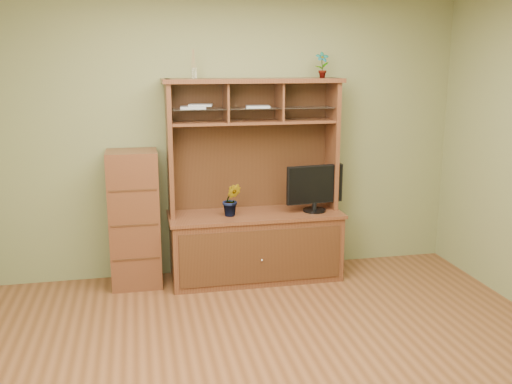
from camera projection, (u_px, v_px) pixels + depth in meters
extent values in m
cube|color=#553018|center=(282.00, 371.00, 3.89)|extent=(4.50, 4.00, 0.02)
cube|color=olive|center=(231.00, 136.00, 5.50)|extent=(4.50, 0.02, 2.70)
cube|color=olive|center=(459.00, 307.00, 1.67)|extent=(4.50, 0.02, 2.70)
cube|color=#472114|center=(255.00, 247.00, 5.48)|extent=(1.60, 0.55, 0.62)
cube|color=#371D0F|center=(262.00, 257.00, 5.21)|extent=(1.50, 0.01, 0.50)
sphere|color=silver|center=(262.00, 260.00, 5.20)|extent=(0.02, 0.02, 0.02)
cube|color=#472114|center=(255.00, 214.00, 5.40)|extent=(1.64, 0.59, 0.03)
cube|color=#472114|center=(169.00, 149.00, 5.20)|extent=(0.04, 0.35, 1.25)
cube|color=#472114|center=(332.00, 144.00, 5.51)|extent=(0.04, 0.35, 1.25)
cube|color=#371D0F|center=(250.00, 144.00, 5.51)|extent=(1.52, 0.02, 1.25)
cube|color=#472114|center=(253.00, 81.00, 5.22)|extent=(1.66, 0.40, 0.04)
cube|color=#472114|center=(253.00, 122.00, 5.30)|extent=(1.52, 0.32, 0.02)
cube|color=#472114|center=(226.00, 102.00, 5.21)|extent=(0.02, 0.31, 0.35)
cube|color=#472114|center=(280.00, 101.00, 5.31)|extent=(0.02, 0.31, 0.35)
cube|color=silver|center=(253.00, 108.00, 5.27)|extent=(1.50, 0.27, 0.01)
cylinder|color=black|center=(314.00, 210.00, 5.45)|extent=(0.22, 0.22, 0.02)
cylinder|color=black|center=(314.00, 206.00, 5.44)|extent=(0.04, 0.04, 0.07)
cube|color=black|center=(315.00, 184.00, 5.40)|extent=(0.56, 0.11, 0.37)
imported|color=#255B1F|center=(232.00, 200.00, 5.26)|extent=(0.19, 0.17, 0.31)
imported|color=#245C20|center=(322.00, 65.00, 5.32)|extent=(0.13, 0.10, 0.24)
cylinder|color=silver|center=(194.00, 73.00, 5.10)|extent=(0.05, 0.05, 0.09)
cylinder|color=olive|center=(193.00, 59.00, 5.07)|extent=(0.03, 0.03, 0.17)
cube|color=#A8A8AD|center=(193.00, 107.00, 5.16)|extent=(0.24, 0.19, 0.02)
cube|color=#A8A8AD|center=(201.00, 105.00, 5.17)|extent=(0.24, 0.20, 0.02)
cube|color=#A8A8AD|center=(258.00, 107.00, 5.28)|extent=(0.24, 0.20, 0.02)
cube|color=#472114|center=(134.00, 219.00, 5.24)|extent=(0.45, 0.41, 1.27)
cube|color=#371D0F|center=(136.00, 259.00, 5.12)|extent=(0.41, 0.01, 0.02)
cube|color=#371D0F|center=(135.00, 225.00, 5.05)|extent=(0.41, 0.01, 0.01)
cube|color=#371D0F|center=(133.00, 190.00, 4.98)|extent=(0.41, 0.01, 0.01)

